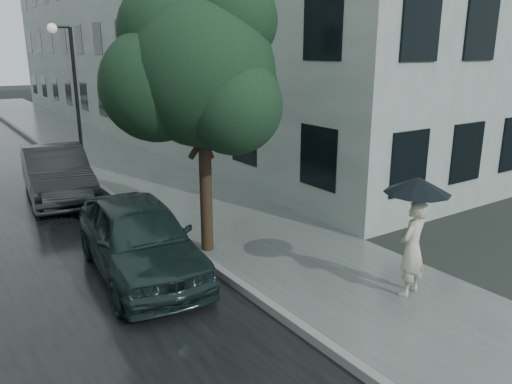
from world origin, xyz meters
TOP-DOWN VIEW (x-y plane):
  - ground at (0.00, 0.00)m, footprint 120.00×120.00m
  - sidewalk at (0.25, 12.00)m, footprint 3.50×60.00m
  - kerb_near at (-1.57, 12.00)m, footprint 0.15×60.00m
  - building_near at (5.47, 19.50)m, footprint 7.02×36.00m
  - pedestrian at (0.75, -0.75)m, footprint 0.69×0.54m
  - umbrella at (0.77, -0.73)m, footprint 1.24×1.24m
  - street_tree at (-1.16, 3.11)m, footprint 3.74×3.40m
  - lamp_post at (-1.37, 12.02)m, footprint 0.84×0.36m
  - car_near at (-2.77, 2.66)m, footprint 2.13×4.40m
  - car_far at (-2.84, 8.66)m, footprint 2.02×4.61m

SIDE VIEW (x-z plane):
  - ground at x=0.00m, z-range 0.00..0.00m
  - sidewalk at x=0.25m, z-range 0.00..0.01m
  - kerb_near at x=-1.57m, z-range 0.00..0.15m
  - car_near at x=-2.77m, z-range 0.01..1.45m
  - car_far at x=-2.84m, z-range 0.01..1.48m
  - pedestrian at x=0.75m, z-range 0.01..1.70m
  - umbrella at x=0.77m, z-range 1.35..2.57m
  - lamp_post at x=-1.37m, z-range 0.36..5.29m
  - street_tree at x=-1.16m, z-range 0.93..6.46m
  - building_near at x=5.47m, z-range 0.00..9.00m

